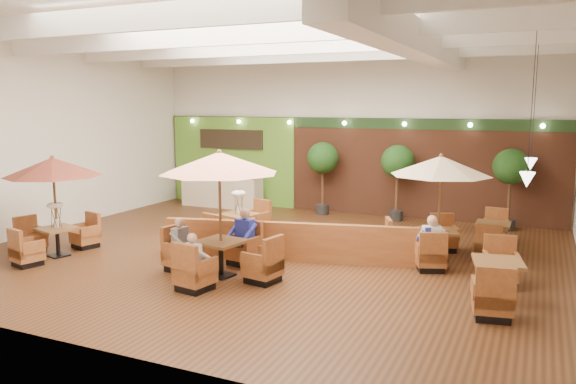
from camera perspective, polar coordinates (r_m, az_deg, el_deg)
The scene contains 17 objects.
room at distance 14.51m, azimuth 0.99°, elevation 8.75°, with size 14.04×14.00×5.52m.
service_counter at distance 20.34m, azimuth -6.74°, elevation 0.13°, with size 3.00×0.75×1.18m.
booth_divider at distance 13.23m, azimuth 1.38°, elevation -5.13°, with size 6.66×0.18×0.92m, color brown.
table_0 at distance 14.59m, azimuth -22.83°, elevation 0.73°, with size 2.40×2.52×2.47m.
table_1 at distance 11.89m, azimuth -6.95°, elevation 0.08°, with size 2.77×2.77×2.74m.
table_2 at distance 13.54m, azimuth 14.94°, elevation 0.82°, with size 2.50×2.65×2.54m.
table_3 at distance 15.13m, azimuth -4.98°, elevation -3.23°, with size 1.09×2.75×1.55m.
table_4 at distance 11.39m, azimuth 20.46°, elevation -8.47°, with size 1.04×2.74×0.99m.
table_5 at distance 15.11m, azimuth 20.03°, elevation -4.34°, with size 0.83×2.43×0.91m.
topiary_0 at distance 18.71m, azimuth 3.55°, elevation 3.19°, with size 1.05×1.05×2.43m.
topiary_1 at distance 17.98m, azimuth 11.07°, elevation 2.77°, with size 1.04×1.04×2.41m.
topiary_2 at distance 17.53m, azimuth 21.71°, elevation 2.12°, with size 1.03×1.03×2.40m.
diner_0 at distance 11.30m, azimuth -9.50°, elevation -6.31°, with size 0.38×0.34×0.72m.
diner_1 at distance 12.95m, azimuth -4.56°, elevation -4.02°, with size 0.45×0.38×0.85m.
diner_2 at distance 12.65m, azimuth -10.76°, elevation -4.66°, with size 0.31×0.38×0.74m.
diner_3 at distance 12.83m, azimuth 14.32°, elevation -4.51°, with size 0.45×0.43×0.79m.
diner_4 at distance 12.82m, azimuth 14.32°, elevation -4.47°, with size 0.45×0.43×0.81m.
Camera 1 is at (6.00, -12.11, 3.67)m, focal length 35.00 mm.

